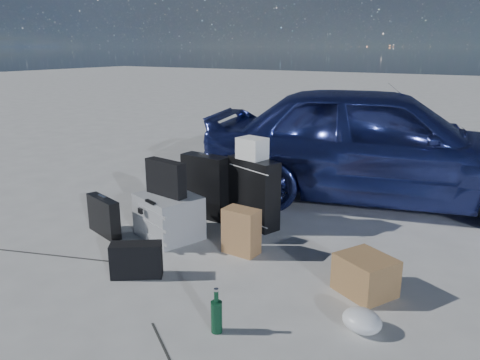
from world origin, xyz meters
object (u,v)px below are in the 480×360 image
at_px(green_bottle, 216,311).
at_px(pelican_case, 169,216).
at_px(suitcase_left, 205,186).
at_px(suitcase_right, 254,192).
at_px(briefcase, 104,216).
at_px(cardboard_box, 365,275).
at_px(duffel_bag, 235,190).
at_px(car, 379,143).

bearing_deg(green_bottle, pelican_case, 139.56).
xyz_separation_m(pelican_case, suitcase_left, (-0.02, 0.63, 0.13)).
xyz_separation_m(suitcase_right, green_bottle, (0.70, -1.72, -0.20)).
distance_m(pelican_case, briefcase, 0.63).
height_order(pelican_case, suitcase_right, suitcase_right).
bearing_deg(cardboard_box, green_bottle, -124.31).
bearing_deg(cardboard_box, duffel_bag, 147.56).
xyz_separation_m(car, cardboard_box, (0.53, -2.18, -0.53)).
distance_m(car, briefcase, 3.07).
bearing_deg(suitcase_right, suitcase_left, -155.46).
distance_m(pelican_case, duffel_bag, 1.05).
relative_size(pelican_case, duffel_bag, 0.71).
bearing_deg(briefcase, suitcase_left, 75.87).
relative_size(pelican_case, cardboard_box, 1.49).
xyz_separation_m(car, duffel_bag, (-1.26, -1.04, -0.47)).
distance_m(car, duffel_bag, 1.70).
relative_size(pelican_case, suitcase_right, 0.82).
xyz_separation_m(briefcase, duffel_bag, (0.65, 1.32, 0.02)).
distance_m(car, cardboard_box, 2.30).
bearing_deg(duffel_bag, suitcase_right, -35.92).
bearing_deg(suitcase_right, cardboard_box, -9.48).
distance_m(car, green_bottle, 3.18).
relative_size(briefcase, suitcase_left, 0.71).
bearing_deg(green_bottle, duffel_bag, 118.62).
height_order(car, suitcase_left, car).
bearing_deg(car, suitcase_left, 122.47).
distance_m(pelican_case, green_bottle, 1.62).
bearing_deg(cardboard_box, suitcase_left, 159.19).
height_order(cardboard_box, green_bottle, green_bottle).
bearing_deg(suitcase_right, pelican_case, -108.08).
xyz_separation_m(duffel_bag, cardboard_box, (1.79, -1.14, -0.06)).
distance_m(car, suitcase_left, 2.03).
bearing_deg(pelican_case, green_bottle, -21.32).
height_order(suitcase_right, green_bottle, suitcase_right).
relative_size(car, suitcase_left, 6.00).
distance_m(car, pelican_case, 2.53).
relative_size(pelican_case, briefcase, 1.20).
relative_size(duffel_bag, cardboard_box, 2.11).
height_order(briefcase, suitcase_left, suitcase_left).
xyz_separation_m(pelican_case, briefcase, (-0.57, -0.27, -0.02)).
height_order(car, duffel_bag, car).
distance_m(suitcase_right, green_bottle, 1.87).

